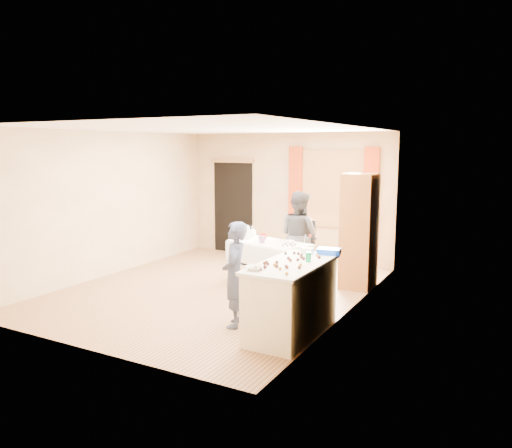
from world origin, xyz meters
The scene contains 29 objects.
floor centered at (0.00, 0.00, -0.01)m, with size 4.50×5.50×0.02m, color #9E7047.
ceiling centered at (0.00, 0.00, 2.61)m, with size 4.50×5.50×0.02m, color white.
wall_back centered at (0.00, 2.76, 1.30)m, with size 4.50×0.02×2.60m, color tan.
wall_front centered at (0.00, -2.76, 1.30)m, with size 4.50×0.02×2.60m, color tan.
wall_left centered at (-2.26, 0.00, 1.30)m, with size 0.02×5.50×2.60m, color tan.
wall_right centered at (2.26, 0.00, 1.30)m, with size 0.02×5.50×2.60m, color tan.
window_frame centered at (1.00, 2.72, 1.50)m, with size 1.32×0.06×1.52m, color olive.
window_pane centered at (1.00, 2.71, 1.50)m, with size 1.20×0.02×1.40m, color white.
curtain_left centered at (0.22, 2.67, 1.50)m, with size 0.28×0.06×1.65m, color #A33513.
curtain_right centered at (1.78, 2.67, 1.50)m, with size 0.28×0.06×1.65m, color #A33513.
doorway centered at (-1.30, 2.73, 1.00)m, with size 0.95×0.04×2.00m, color black.
door_lintel centered at (-1.30, 2.70, 2.02)m, with size 1.05×0.06×0.08m, color olive.
cabinet centered at (1.99, 1.30, 0.95)m, with size 0.50×0.60×1.89m, color brown.
counter centered at (1.89, -1.17, 0.45)m, with size 0.71×1.50×0.91m.
party_table centered at (0.67, 0.64, 0.45)m, with size 1.53×1.04×0.75m.
chair centered at (0.85, 1.53, 0.30)m, with size 0.43×0.43×1.01m.
girl centered at (1.13, -1.26, 0.69)m, with size 0.49×0.59×1.38m, color #272E4B.
woman centered at (0.93, 1.26, 0.78)m, with size 0.94×0.86×1.56m, color black.
soda_can centered at (2.05, -1.03, 0.97)m, with size 0.07×0.07×0.12m, color #08783F.
mixing_bowl centered at (1.66, -1.70, 0.93)m, with size 0.23×0.23×0.05m, color white.
foam_block centered at (1.86, -0.60, 0.95)m, with size 0.15×0.10×0.08m, color white.
blue_basket centered at (2.12, -0.49, 0.95)m, with size 0.30×0.20×0.08m, color blue.
pitcher centered at (0.21, 0.67, 0.86)m, with size 0.11×0.11×0.22m, color silver.
cup_red centered at (0.48, 0.76, 0.80)m, with size 0.13×0.13×0.10m, color red.
cup_rainbow centered at (0.59, 0.51, 0.81)m, with size 0.14×0.14×0.12m, color red.
small_bowl centered at (1.01, 0.66, 0.78)m, with size 0.23×0.23×0.05m, color white.
pastry_tray centered at (1.13, 0.40, 0.76)m, with size 0.28×0.20×0.02m, color white.
bottle centered at (0.17, 0.95, 0.84)m, with size 0.10×0.10×0.19m, color white.
cake_balls centered at (1.86, -1.21, 0.93)m, with size 0.52×1.08×0.04m.
Camera 1 is at (4.36, -6.63, 2.32)m, focal length 35.00 mm.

